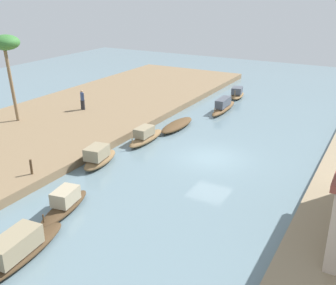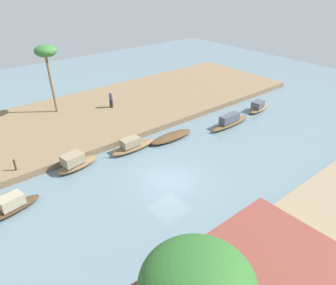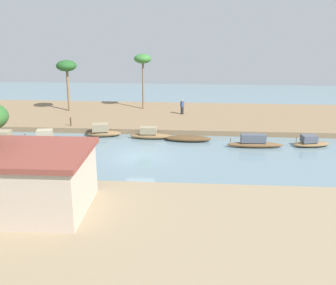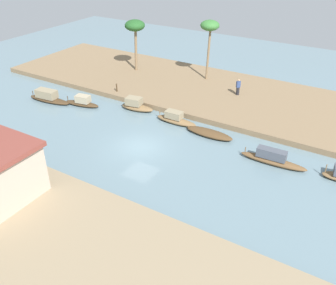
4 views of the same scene
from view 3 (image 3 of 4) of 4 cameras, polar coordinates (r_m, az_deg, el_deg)
The scene contains 15 objects.
river_water at distance 33.70m, azimuth -4.18°, elevation -2.01°, with size 73.48×73.48×0.00m, color slate.
riverbank_left at distance 45.89m, azimuth -1.92°, elevation 3.75°, with size 47.68×12.96×0.52m, color #846B4C.
riverbank_right at distance 22.07m, azimuth -9.04°, elevation -12.76°, with size 47.68×12.96×0.52m, color #937F60.
sampan_with_tall_canopy at distance 39.54m, azimuth -9.25°, elevation 1.57°, with size 3.42×1.62×1.27m.
sampan_open_hull at distance 38.24m, azimuth 19.65°, elevation 0.01°, with size 3.48×1.72×1.07m.
sampan_downstream_large at distance 37.65m, azimuth 2.92°, elevation 0.58°, with size 4.30×1.31×0.52m.
sampan_upstream_small at distance 39.91m, azimuth -22.74°, elevation 0.50°, with size 4.99×1.68×1.23m.
sampan_with_red_awning at distance 39.28m, azimuth -17.25°, elevation 0.75°, with size 3.86×1.61×1.12m.
sampan_midstream at distance 38.37m, azimuth -2.54°, elevation 1.17°, with size 4.01×1.07×1.15m.
sampan_near_left_bank at distance 36.61m, azimuth 12.21°, elevation -0.01°, with size 5.08×1.04×1.21m.
person_on_near_bank at distance 45.65m, azimuth 2.03°, elevation 4.97°, with size 0.48×0.48×1.68m.
mooring_post at distance 42.04m, azimuth -13.67°, elevation 2.90°, with size 0.14×0.14×0.86m, color #4C3823.
palm_tree_left_near at distance 47.82m, azimuth -3.63°, elevation 11.57°, with size 2.03×2.03×6.48m.
palm_tree_left_far at distance 48.11m, azimuth -14.24°, elevation 10.34°, with size 2.32×2.32×5.88m.
riverside_building at distance 24.52m, azimuth -19.92°, elevation -5.00°, with size 7.77×5.69×3.61m.
Camera 3 is at (-4.72, 31.36, 11.41)m, focal length 42.84 mm.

